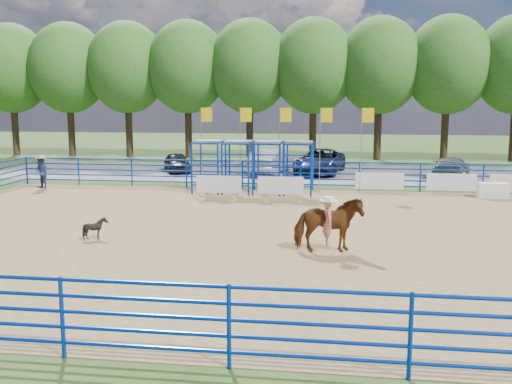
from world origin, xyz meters
TOP-DOWN VIEW (x-y plane):
  - ground at (0.00, 0.00)m, footprint 120.00×120.00m
  - arena_dirt at (0.00, 0.00)m, footprint 30.00×20.00m
  - gravel_strip at (0.00, 17.00)m, footprint 40.00×10.00m
  - announcer_table at (9.15, 8.69)m, footprint 1.35×0.65m
  - horse_and_rider at (1.57, -2.19)m, footprint 2.13×1.21m
  - calf at (-6.05, -1.57)m, footprint 0.76×0.70m
  - spectator_cowboy at (-13.38, 8.58)m, footprint 1.00×0.94m
  - car_a at (-8.29, 16.42)m, footprint 2.78×3.87m
  - car_b at (-2.22, 16.55)m, footprint 2.69×5.09m
  - car_c at (0.81, 16.91)m, footprint 3.43×5.87m
  - car_d at (8.48, 15.19)m, footprint 3.05×4.84m
  - perimeter_fence at (0.00, 0.00)m, footprint 30.10×20.10m
  - chute_assembly at (-1.90, 8.84)m, footprint 19.32×2.41m
  - treeline at (0.00, 26.00)m, footprint 56.40×6.40m

SIDE VIEW (x-z plane):
  - ground at x=0.00m, z-range 0.00..0.00m
  - gravel_strip at x=0.00m, z-range 0.00..0.01m
  - arena_dirt at x=0.00m, z-range 0.00..0.02m
  - announcer_table at x=9.15m, z-range 0.02..0.73m
  - calf at x=-6.05m, z-range 0.02..0.75m
  - car_a at x=-8.29m, z-range 0.01..1.24m
  - car_d at x=8.48m, z-range 0.01..1.32m
  - perimeter_fence at x=0.00m, z-range 0.00..1.50m
  - car_c at x=0.81m, z-range 0.01..1.55m
  - car_b at x=-2.22m, z-range 0.01..1.60m
  - spectator_cowboy at x=-13.38m, z-range 0.03..1.72m
  - horse_and_rider at x=1.57m, z-range -0.25..2.12m
  - chute_assembly at x=-1.90m, z-range -0.84..3.36m
  - treeline at x=0.00m, z-range 1.91..13.15m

